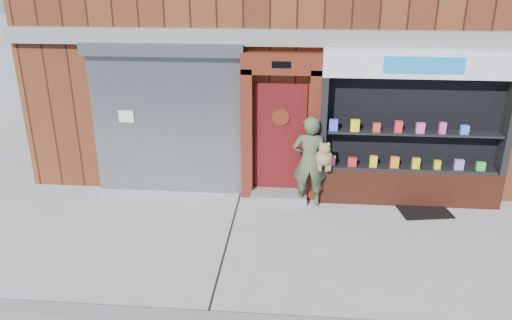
# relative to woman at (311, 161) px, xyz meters

# --- Properties ---
(ground) EXTENTS (80.00, 80.00, 0.00)m
(ground) POSITION_rel_woman_xyz_m (0.15, -1.54, -0.91)
(ground) COLOR #9E9E99
(ground) RESTS_ON ground
(shutter_bay) EXTENTS (3.10, 0.30, 3.04)m
(shutter_bay) POSITION_rel_woman_xyz_m (-2.85, 0.38, 0.81)
(shutter_bay) COLOR gray
(shutter_bay) RESTS_ON ground
(red_door_bay) EXTENTS (1.52, 0.58, 2.90)m
(red_door_bay) POSITION_rel_woman_xyz_m (-0.60, 0.32, 0.55)
(red_door_bay) COLOR #5A1C0F
(red_door_bay) RESTS_ON ground
(pharmacy_bay) EXTENTS (3.50, 0.41, 3.00)m
(pharmacy_bay) POSITION_rel_woman_xyz_m (1.90, 0.27, 0.46)
(pharmacy_bay) COLOR #612717
(pharmacy_bay) RESTS_ON ground
(woman) EXTENTS (0.76, 0.43, 1.79)m
(woman) POSITION_rel_woman_xyz_m (0.00, 0.00, 0.00)
(woman) COLOR #485437
(woman) RESTS_ON ground
(doormat) EXTENTS (1.04, 0.81, 0.02)m
(doormat) POSITION_rel_woman_xyz_m (2.19, -0.14, -0.90)
(doormat) COLOR black
(doormat) RESTS_ON ground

